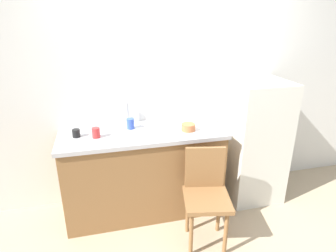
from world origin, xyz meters
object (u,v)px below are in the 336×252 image
at_px(chair, 206,193).
at_px(cup_blue, 130,124).
at_px(cup_black, 76,133).
at_px(terracotta_bowl, 188,127).
at_px(cup_red, 96,133).
at_px(refrigerator, 253,141).

height_order(chair, cup_blue, cup_blue).
bearing_deg(cup_black, terracotta_bowl, -5.29).
bearing_deg(cup_blue, terracotta_bowl, -18.99).
height_order(chair, cup_red, cup_red).
xyz_separation_m(refrigerator, chair, (-0.78, -0.58, -0.18)).
distance_m(terracotta_bowl, cup_black, 1.08).
xyz_separation_m(refrigerator, cup_red, (-1.69, -0.05, 0.28)).
height_order(refrigerator, cup_black, refrigerator).
bearing_deg(cup_red, cup_black, 161.74).
xyz_separation_m(terracotta_bowl, cup_blue, (-0.55, 0.19, 0.02)).
distance_m(chair, terracotta_bowl, 0.66).
height_order(chair, terracotta_bowl, terracotta_bowl).
height_order(terracotta_bowl, cup_black, cup_black).
relative_size(chair, terracotta_bowl, 6.40).
height_order(refrigerator, cup_red, refrigerator).
relative_size(chair, cup_blue, 8.46).
bearing_deg(terracotta_bowl, cup_blue, 161.01).
xyz_separation_m(chair, cup_blue, (-0.57, 0.68, 0.47)).
relative_size(terracotta_bowl, cup_red, 1.43).
bearing_deg(refrigerator, cup_blue, 175.66).
height_order(terracotta_bowl, cup_blue, cup_blue).
xyz_separation_m(refrigerator, terracotta_bowl, (-0.80, -0.09, 0.27)).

